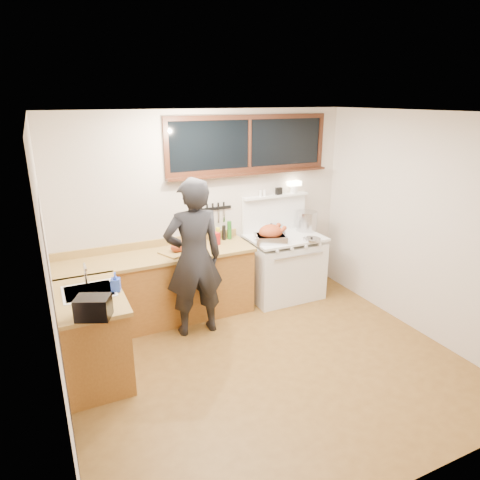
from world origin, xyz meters
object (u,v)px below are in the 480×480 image
vintage_stove (284,265)px  man (194,258)px  cutting_board (179,248)px  roast_turkey (271,235)px

vintage_stove → man: 1.60m
cutting_board → man: bearing=-83.6°
vintage_stove → cutting_board: vintage_stove is taller
vintage_stove → roast_turkey: 0.62m
cutting_board → roast_turkey: roast_turkey is taller
man → cutting_board: 0.42m
vintage_stove → cutting_board: size_ratio=3.08×
cutting_board → roast_turkey: (1.22, -0.14, 0.05)m
vintage_stove → man: bearing=-164.5°
vintage_stove → man: man is taller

